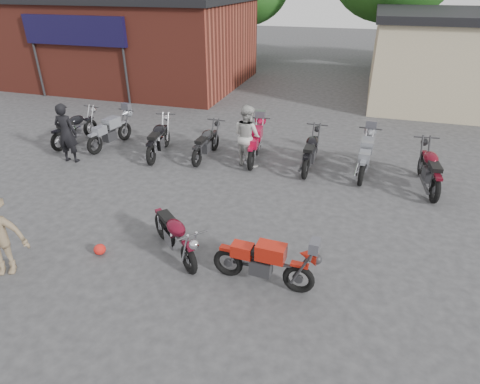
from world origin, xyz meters
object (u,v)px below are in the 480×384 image
(vintage_motorcycle, at_px, (174,232))
(row_bike_5, at_px, (311,149))
(sportbike, at_px, (265,260))
(row_bike_3, at_px, (206,141))
(row_bike_1, at_px, (110,130))
(helmet, at_px, (100,249))
(row_bike_4, at_px, (255,142))
(row_bike_2, at_px, (158,137))
(person_light, at_px, (247,136))
(row_bike_7, at_px, (430,167))
(row_bike_6, at_px, (365,154))
(person_dark, at_px, (66,133))
(row_bike_0, at_px, (75,127))

(vintage_motorcycle, bearing_deg, row_bike_5, 110.05)
(sportbike, relative_size, row_bike_3, 0.98)
(vintage_motorcycle, relative_size, row_bike_1, 0.95)
(helmet, distance_m, row_bike_1, 6.12)
(sportbike, relative_size, row_bike_5, 0.90)
(row_bike_3, distance_m, row_bike_4, 1.51)
(row_bike_2, bearing_deg, row_bike_4, -89.87)
(person_light, height_order, row_bike_2, person_light)
(row_bike_1, distance_m, row_bike_5, 6.55)
(row_bike_7, bearing_deg, row_bike_3, 82.46)
(row_bike_7, bearing_deg, row_bike_2, 84.44)
(vintage_motorcycle, distance_m, row_bike_6, 6.15)
(person_dark, xyz_separation_m, row_bike_6, (8.57, 1.66, -0.30))
(sportbike, xyz_separation_m, row_bike_4, (-1.65, 5.49, 0.06))
(person_dark, relative_size, row_bike_0, 0.90)
(row_bike_2, bearing_deg, row_bike_3, -91.35)
(row_bike_1, xyz_separation_m, row_bike_4, (4.84, 0.32, 0.02))
(row_bike_3, bearing_deg, row_bike_0, 93.25)
(person_dark, relative_size, row_bike_4, 0.89)
(person_dark, bearing_deg, row_bike_6, -173.91)
(row_bike_3, distance_m, row_bike_7, 6.35)
(row_bike_6, bearing_deg, row_bike_0, 95.50)
(vintage_motorcycle, distance_m, row_bike_3, 5.02)
(person_light, relative_size, row_bike_3, 0.97)
(row_bike_2, xyz_separation_m, row_bike_3, (1.51, 0.22, -0.05))
(row_bike_0, bearing_deg, row_bike_2, -86.02)
(sportbike, relative_size, helmet, 7.60)
(row_bike_1, relative_size, row_bike_7, 0.93)
(row_bike_3, bearing_deg, row_bike_4, -76.52)
(row_bike_0, distance_m, row_bike_7, 11.02)
(sportbike, distance_m, row_bike_3, 6.06)
(row_bike_4, height_order, row_bike_5, row_bike_4)
(row_bike_6, bearing_deg, row_bike_3, 96.19)
(sportbike, relative_size, row_bike_6, 0.89)
(vintage_motorcycle, distance_m, helmet, 1.61)
(vintage_motorcycle, bearing_deg, row_bike_3, 145.44)
(vintage_motorcycle, xyz_separation_m, row_bike_2, (-2.73, 4.64, 0.06))
(row_bike_7, bearing_deg, row_bike_6, 70.10)
(row_bike_2, bearing_deg, person_light, -97.91)
(row_bike_2, height_order, row_bike_5, row_bike_2)
(row_bike_2, bearing_deg, row_bike_7, -99.65)
(person_dark, distance_m, row_bike_4, 5.64)
(vintage_motorcycle, distance_m, row_bike_2, 5.38)
(vintage_motorcycle, height_order, row_bike_5, row_bike_5)
(row_bike_2, height_order, row_bike_6, row_bike_6)
(row_bike_0, bearing_deg, row_bike_4, -80.05)
(helmet, distance_m, person_light, 5.46)
(sportbike, height_order, row_bike_0, row_bike_0)
(person_dark, height_order, row_bike_0, person_dark)
(row_bike_7, bearing_deg, person_dark, 91.27)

